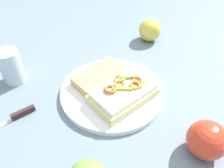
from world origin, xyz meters
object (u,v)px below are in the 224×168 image
object	(u,v)px
apple_1	(207,140)
knife	(17,116)
drinking_glass	(11,67)
apple_0	(150,30)
bread_slice_side	(102,78)
plate	(112,91)
sandwich	(123,93)

from	to	relation	value
apple_1	knife	distance (m)	0.43
knife	apple_1	bearing A→B (deg)	131.62
knife	drinking_glass	bearing A→B (deg)	-107.45
apple_0	drinking_glass	world-z (taller)	drinking_glass
bread_slice_side	drinking_glass	bearing A→B (deg)	-46.92
plate	apple_0	world-z (taller)	apple_0
apple_0	knife	size ratio (longest dim) A/B	0.59
plate	knife	bearing A→B (deg)	-35.59
apple_0	drinking_glass	distance (m)	0.47
sandwich	apple_0	bearing A→B (deg)	-148.65
apple_0	apple_1	size ratio (longest dim) A/B	0.96
sandwich	knife	world-z (taller)	sandwich
sandwich	apple_0	world-z (taller)	apple_0
plate	knife	distance (m)	0.25
plate	apple_0	xyz separation A→B (m)	(-0.31, -0.05, 0.03)
bread_slice_side	knife	bearing A→B (deg)	-11.91
sandwich	drinking_glass	world-z (taller)	drinking_glass
drinking_glass	knife	bearing A→B (deg)	53.46
bread_slice_side	apple_1	size ratio (longest dim) A/B	1.77
apple_1	knife	xyz separation A→B (m)	(0.17, -0.40, -0.03)
drinking_glass	knife	size ratio (longest dim) A/B	0.74
plate	apple_1	world-z (taller)	apple_1
sandwich	apple_0	xyz separation A→B (m)	(-0.32, -0.09, 0.01)
plate	apple_0	distance (m)	0.31
apple_0	knife	distance (m)	0.52
apple_1	plate	bearing A→B (deg)	-97.60
apple_1	knife	size ratio (longest dim) A/B	0.61
plate	sandwich	distance (m)	0.05
plate	drinking_glass	bearing A→B (deg)	-66.73
bread_slice_side	knife	distance (m)	0.24
apple_1	knife	world-z (taller)	apple_1
sandwich	bread_slice_side	world-z (taller)	sandwich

